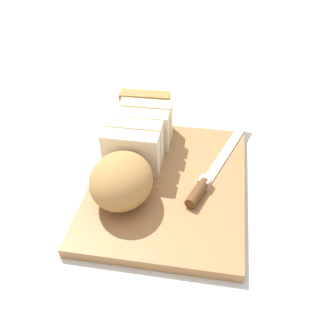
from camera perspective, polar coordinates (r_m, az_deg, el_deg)
name	(u,v)px	position (r m, az deg, el deg)	size (l,w,h in m)	color
ground_plane	(168,188)	(0.67, 0.00, -3.16)	(3.00, 3.00, 0.00)	beige
cutting_board	(168,184)	(0.66, 0.00, -2.58)	(0.36, 0.28, 0.02)	#9E6B3D
bread_loaf	(133,151)	(0.66, -5.62, 2.69)	(0.30, 0.11, 0.09)	#A8753D
bread_knife	(208,178)	(0.66, 6.33, -1.62)	(0.29, 0.12, 0.02)	silver
crumb_near_knife	(133,167)	(0.69, -5.63, 0.13)	(0.01, 0.01, 0.01)	tan
crumb_near_loaf	(158,189)	(0.64, -1.62, -3.30)	(0.00, 0.00, 0.00)	tan
crumb_stray_left	(134,173)	(0.67, -5.45, -0.83)	(0.01, 0.01, 0.01)	tan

